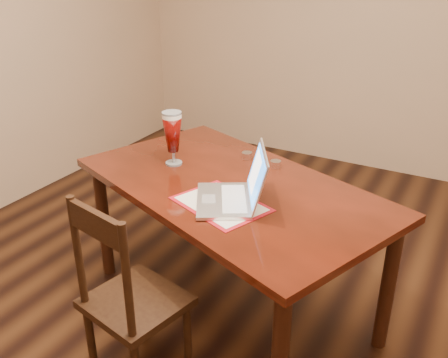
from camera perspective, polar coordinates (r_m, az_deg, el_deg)
The scene contains 3 objects.
ground at distance 2.88m, azimuth 1.56°, elevation -15.83°, with size 5.00×5.00×0.00m, color black.
dining_table at distance 2.61m, azimuth 0.61°, elevation -2.15°, with size 1.87×1.45×1.08m.
dining_chair at distance 2.32m, azimuth -10.75°, elevation -13.44°, with size 0.48×0.46×0.96m.
Camera 1 is at (0.99, -1.94, 1.88)m, focal length 40.00 mm.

